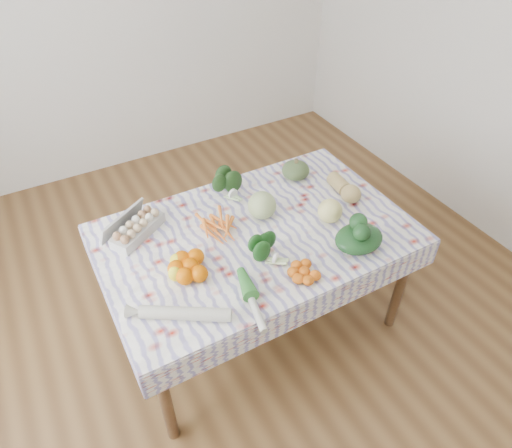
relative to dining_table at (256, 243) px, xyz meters
name	(u,v)px	position (x,y,z in m)	size (l,w,h in m)	color
ground	(256,320)	(0.00, 0.00, -0.68)	(4.50, 4.50, 0.00)	brown
wall_back	(115,3)	(0.00, 2.25, 0.72)	(4.00, 0.04, 2.80)	silver
dining_table	(256,243)	(0.00, 0.00, 0.00)	(1.60, 1.00, 0.75)	brown
tablecloth	(256,233)	(0.00, 0.00, 0.08)	(1.66, 1.06, 0.01)	white
egg_carton	(138,229)	(-0.56, 0.29, 0.13)	(0.32, 0.13, 0.09)	#BABAB5
carrot_bunch	(215,227)	(-0.19, 0.12, 0.10)	(0.22, 0.20, 0.04)	orange
kale_bunch	(227,186)	(0.01, 0.37, 0.15)	(0.16, 0.14, 0.14)	#193613
kabocha_squash	(296,170)	(0.47, 0.33, 0.14)	(0.17, 0.17, 0.11)	#41562E
cabbage	(262,205)	(0.09, 0.10, 0.16)	(0.16, 0.16, 0.16)	#9FB371
butternut_squash	(345,187)	(0.62, 0.04, 0.14)	(0.11, 0.25, 0.11)	tan
orange_cluster	(190,266)	(-0.42, -0.11, 0.13)	(0.27, 0.27, 0.09)	#DF6100
broccoli	(267,253)	(-0.06, -0.21, 0.13)	(0.14, 0.14, 0.10)	#174816
mandarin_cluster	(304,271)	(0.05, -0.39, 0.11)	(0.19, 0.19, 0.06)	orange
grapefruit	(330,211)	(0.40, -0.11, 0.15)	(0.14, 0.14, 0.14)	#E4DA7A
spinach_bag	(359,238)	(0.41, -0.36, 0.14)	(0.26, 0.21, 0.12)	#123315
daikon	(185,313)	(-0.55, -0.35, 0.11)	(0.06, 0.06, 0.43)	beige
leek	(252,301)	(-0.26, -0.42, 0.10)	(0.04, 0.04, 0.35)	beige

